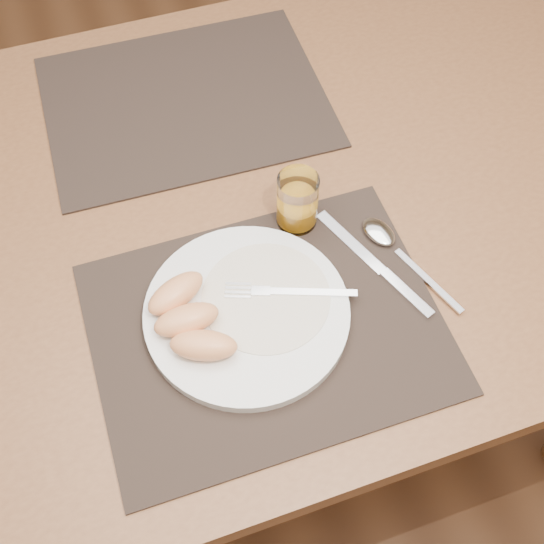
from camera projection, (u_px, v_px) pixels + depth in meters
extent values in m
plane|color=brown|center=(248.00, 394.00, 1.64)|extent=(5.00, 5.00, 0.00)
cube|color=brown|center=(234.00, 208.00, 1.03)|extent=(1.40, 0.90, 0.04)
cylinder|color=brown|center=(441.00, 122.00, 1.64)|extent=(0.06, 0.06, 0.71)
cube|color=#2D221C|center=(267.00, 328.00, 0.89)|extent=(0.45, 0.35, 0.00)
cube|color=#2D221C|center=(185.00, 101.00, 1.12)|extent=(0.46, 0.36, 0.00)
cylinder|color=white|center=(247.00, 313.00, 0.89)|extent=(0.27, 0.27, 0.02)
cylinder|color=white|center=(266.00, 297.00, 0.89)|extent=(0.17, 0.17, 0.00)
cube|color=silver|center=(314.00, 292.00, 0.90)|extent=(0.11, 0.05, 0.00)
cube|color=silver|center=(261.00, 291.00, 0.90)|extent=(0.03, 0.02, 0.00)
cube|color=silver|center=(238.00, 291.00, 0.90)|extent=(0.04, 0.03, 0.00)
cube|color=silver|center=(351.00, 242.00, 0.96)|extent=(0.06, 0.13, 0.00)
cube|color=silver|center=(407.00, 293.00, 0.91)|extent=(0.04, 0.09, 0.01)
cube|color=silver|center=(428.00, 281.00, 0.93)|extent=(0.05, 0.12, 0.00)
ellipsoid|color=silver|center=(379.00, 232.00, 0.96)|extent=(0.05, 0.07, 0.01)
cylinder|color=white|center=(297.00, 201.00, 0.95)|extent=(0.06, 0.06, 0.09)
cylinder|color=orange|center=(297.00, 212.00, 0.97)|extent=(0.05, 0.05, 0.03)
ellipsoid|color=#EC9D60|center=(204.00, 345.00, 0.84)|extent=(0.09, 0.07, 0.03)
ellipsoid|color=#EC9D60|center=(186.00, 320.00, 0.86)|extent=(0.09, 0.04, 0.03)
ellipsoid|color=#EC9D60|center=(176.00, 293.00, 0.88)|extent=(0.09, 0.07, 0.03)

